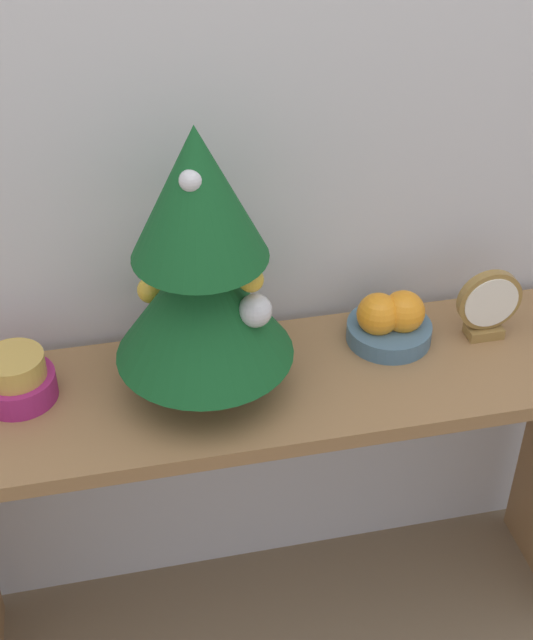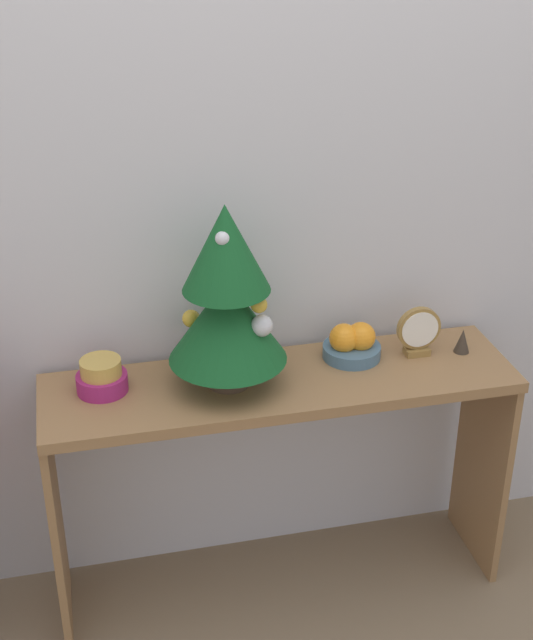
{
  "view_description": "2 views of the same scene",
  "coord_description": "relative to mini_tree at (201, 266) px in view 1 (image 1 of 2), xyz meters",
  "views": [
    {
      "loc": [
        -0.28,
        -1.01,
        1.7
      ],
      "look_at": [
        -0.03,
        0.18,
        0.81
      ],
      "focal_mm": 50.0,
      "sensor_mm": 36.0,
      "label": 1
    },
    {
      "loc": [
        -0.49,
        -1.77,
        1.88
      ],
      "look_at": [
        -0.05,
        0.13,
        0.89
      ],
      "focal_mm": 50.0,
      "sensor_mm": 36.0,
      "label": 2
    }
  ],
  "objects": [
    {
      "name": "console_table",
      "position": [
        0.14,
        -0.01,
        -0.4
      ],
      "size": [
        1.24,
        0.33,
        0.69
      ],
      "color": "olive",
      "rests_on": "ground_plane"
    },
    {
      "name": "desk_clock",
      "position": [
        0.53,
        0.04,
        -0.18
      ],
      "size": [
        0.12,
        0.04,
        0.14
      ],
      "color": "olive",
      "rests_on": "console_table"
    },
    {
      "name": "mini_tree",
      "position": [
        0.0,
        0.0,
        0.0
      ],
      "size": [
        0.3,
        0.3,
        0.49
      ],
      "color": "#4C3828",
      "rests_on": "console_table"
    },
    {
      "name": "singing_bowl",
      "position": [
        -0.32,
        0.04,
        -0.21
      ],
      "size": [
        0.13,
        0.13,
        0.09
      ],
      "color": "#9E2366",
      "rests_on": "console_table"
    },
    {
      "name": "fruit_bowl",
      "position": [
        0.35,
        0.06,
        -0.21
      ],
      "size": [
        0.16,
        0.16,
        0.1
      ],
      "color": "#476B84",
      "rests_on": "console_table"
    },
    {
      "name": "back_wall",
      "position": [
        0.14,
        0.21,
        0.31
      ],
      "size": [
        7.0,
        0.05,
        2.5
      ],
      "primitive_type": "cube",
      "color": "silver",
      "rests_on": "ground_plane"
    }
  ]
}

